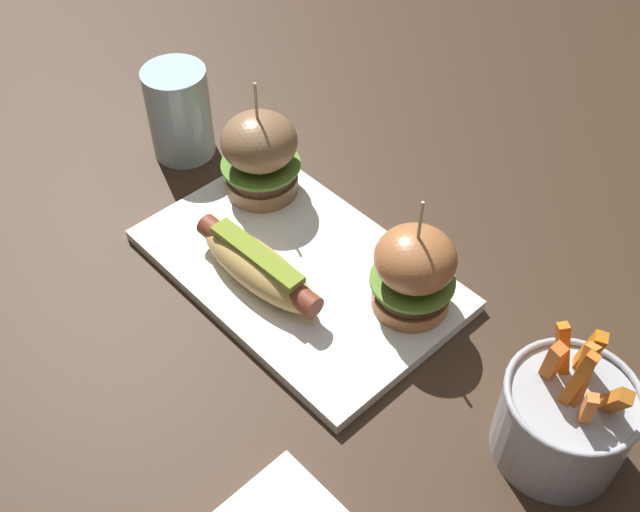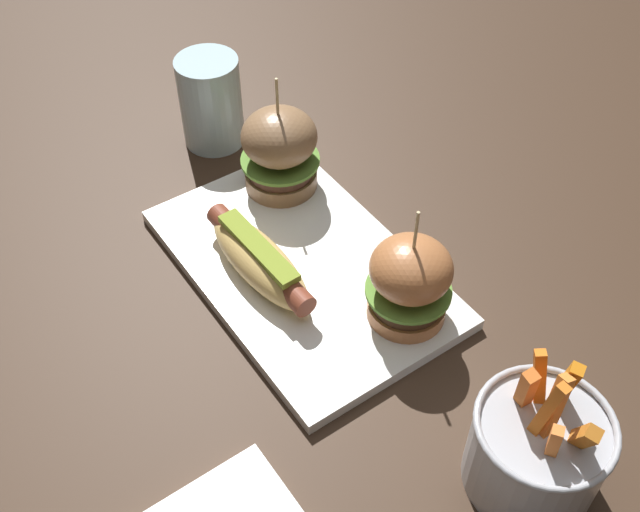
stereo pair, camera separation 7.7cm
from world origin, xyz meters
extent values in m
plane|color=#382619|center=(0.00, 0.00, 0.00)|extent=(3.00, 3.00, 0.00)
cube|color=white|center=(0.00, 0.00, 0.01)|extent=(0.34, 0.21, 0.01)
ellipsoid|color=#DAB162|center=(-0.01, -0.05, 0.03)|extent=(0.16, 0.06, 0.04)
cylinder|color=brown|center=(-0.01, -0.05, 0.04)|extent=(0.17, 0.03, 0.02)
cube|color=olive|center=(-0.01, -0.05, 0.05)|extent=(0.12, 0.03, 0.01)
cylinder|color=#8D6746|center=(-0.12, 0.05, 0.02)|extent=(0.08, 0.08, 0.02)
cylinder|color=#533228|center=(-0.12, 0.05, 0.04)|extent=(0.08, 0.08, 0.02)
cylinder|color=#609338|center=(-0.12, 0.05, 0.05)|extent=(0.09, 0.09, 0.00)
ellipsoid|color=#8D6746|center=(-0.12, 0.05, 0.08)|extent=(0.09, 0.09, 0.06)
cylinder|color=tan|center=(-0.12, 0.05, 0.13)|extent=(0.00, 0.00, 0.06)
cylinder|color=#AC683C|center=(0.12, 0.05, 0.02)|extent=(0.08, 0.08, 0.02)
cylinder|color=#412817|center=(0.12, 0.05, 0.04)|extent=(0.07, 0.07, 0.02)
cylinder|color=#609338|center=(0.12, 0.05, 0.05)|extent=(0.09, 0.09, 0.00)
ellipsoid|color=#AC683C|center=(0.12, 0.05, 0.08)|extent=(0.08, 0.08, 0.06)
cylinder|color=tan|center=(0.12, 0.05, 0.12)|extent=(0.00, 0.00, 0.06)
cylinder|color=#A8AAB2|center=(0.31, 0.03, 0.04)|extent=(0.11, 0.11, 0.08)
torus|color=#A8AAB2|center=(0.31, 0.03, 0.08)|extent=(0.12, 0.12, 0.01)
cube|color=orange|center=(0.31, 0.03, 0.09)|extent=(0.02, 0.04, 0.09)
cube|color=orange|center=(0.30, 0.06, 0.09)|extent=(0.03, 0.02, 0.09)
cube|color=orange|center=(0.31, 0.02, 0.09)|extent=(0.02, 0.03, 0.09)
cube|color=#D06217|center=(0.29, 0.04, 0.09)|extent=(0.03, 0.02, 0.08)
cube|color=orange|center=(0.33, 0.01, 0.08)|extent=(0.01, 0.02, 0.07)
cube|color=orange|center=(0.28, 0.03, 0.09)|extent=(0.02, 0.03, 0.08)
cube|color=orange|center=(0.33, 0.04, 0.09)|extent=(0.04, 0.03, 0.07)
cylinder|color=silver|center=(-0.25, 0.04, 0.06)|extent=(0.08, 0.08, 0.12)
camera|label=1|loc=(0.42, -0.36, 0.62)|focal=43.12mm
camera|label=2|loc=(0.47, -0.30, 0.62)|focal=43.12mm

